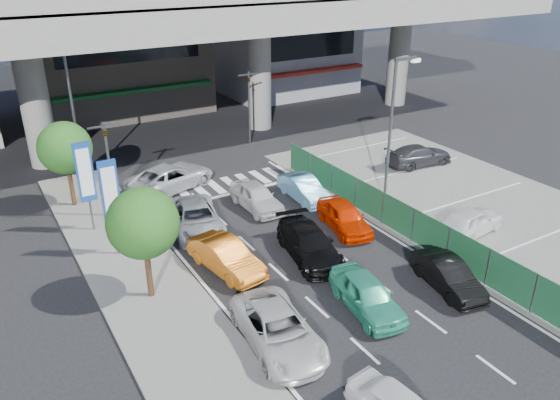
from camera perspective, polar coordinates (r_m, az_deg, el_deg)
ground at (r=22.86m, az=7.22°, el=-9.84°), size 120.00×120.00×0.00m
parking_lot at (r=31.12m, az=21.20°, el=-1.45°), size 12.00×28.00×0.06m
sidewalk_left at (r=23.12m, az=-13.27°, el=-9.75°), size 4.00×30.00×0.12m
fence_run at (r=26.18m, az=15.24°, el=-3.47°), size 0.16×22.00×1.80m
expressway at (r=38.68m, az=-13.27°, el=18.06°), size 64.00×14.00×10.75m
building_center at (r=49.30m, az=-17.40°, el=17.47°), size 14.00×10.90×15.00m
building_east at (r=54.72m, az=0.20°, el=17.58°), size 12.00×10.90×12.00m
traffic_light_left at (r=28.62m, az=-17.66°, el=5.34°), size 1.60×1.24×5.20m
traffic_light_right at (r=38.88m, az=-3.29°, el=11.44°), size 1.60×1.24×5.20m
street_lamp_right at (r=29.25m, az=11.79°, el=8.13°), size 1.65×0.22×8.00m
street_lamp_left at (r=34.03m, az=-20.63°, el=9.40°), size 1.65×0.22×8.00m
signboard_near at (r=25.07m, az=-17.29°, el=0.48°), size 0.80×0.14×4.70m
signboard_far at (r=27.73m, az=-19.68°, el=2.49°), size 0.80×0.14×4.70m
tree_near at (r=21.45m, az=-14.12°, el=-2.40°), size 2.80×2.80×4.80m
tree_far at (r=30.86m, az=-21.56°, el=5.06°), size 2.80×2.80×4.80m
sedan_white_mid_left at (r=19.82m, az=-0.20°, el=-13.38°), size 2.75×5.04×1.34m
taxi_teal_mid at (r=21.78m, az=9.07°, el=-9.72°), size 2.22×4.25×1.38m
hatch_black_mid_right at (r=23.80m, az=17.15°, el=-7.53°), size 2.04×4.00×1.26m
taxi_orange_left at (r=24.04m, az=-5.67°, el=-5.91°), size 2.18×4.38×1.38m
sedan_black_mid at (r=24.94m, az=3.08°, el=-4.59°), size 2.80×5.03×1.38m
taxi_orange_right at (r=27.54m, az=6.72°, el=-1.73°), size 2.40×4.29×1.38m
wagon_silver_front_left at (r=27.45m, az=-8.72°, el=-1.94°), size 3.27×5.33×1.38m
sedan_white_front_mid at (r=29.55m, az=-2.49°, el=0.36°), size 1.66×4.06×1.38m
kei_truck_front_right at (r=30.61m, az=2.51°, el=1.18°), size 1.55×4.02×1.31m
crossing_wagon_silver at (r=32.53m, az=-11.37°, el=2.35°), size 5.92×4.12×1.50m
parked_sedan_white at (r=28.32m, az=19.22°, el=-2.10°), size 4.30×2.23×1.40m
parked_sedan_dgrey at (r=36.58m, az=14.34°, el=4.56°), size 4.71×2.27×1.32m
traffic_cone at (r=29.39m, az=9.65°, el=-0.78°), size 0.42×0.42×0.67m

